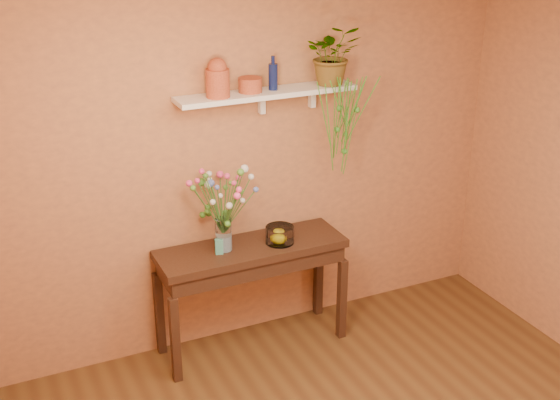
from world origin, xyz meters
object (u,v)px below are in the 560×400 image
at_px(blue_bottle, 273,76).
at_px(glass_bowl, 280,235).
at_px(sideboard, 251,260).
at_px(spider_plant, 333,55).
at_px(glass_vase, 224,237).
at_px(bouquet, 221,192).
at_px(terracotta_jug, 218,79).

height_order(blue_bottle, glass_bowl, blue_bottle).
height_order(sideboard, blue_bottle, blue_bottle).
height_order(sideboard, spider_plant, spider_plant).
relative_size(glass_vase, glass_bowl, 1.17).
bearing_deg(glass_bowl, bouquet, 171.89).
distance_m(blue_bottle, glass_vase, 1.18).
xyz_separation_m(bouquet, glass_bowl, (0.42, -0.06, -0.39)).
distance_m(terracotta_jug, bouquet, 0.78).
bearing_deg(terracotta_jug, bouquet, -110.88).
relative_size(glass_vase, bouquet, 0.47).
bearing_deg(glass_vase, bouquet, -175.72).
distance_m(sideboard, terracotta_jug, 1.36).
relative_size(sideboard, bouquet, 2.64).
bearing_deg(sideboard, spider_plant, 7.27).
xyz_separation_m(sideboard, bouquet, (-0.21, 0.01, 0.57)).
height_order(bouquet, glass_bowl, bouquet).
relative_size(sideboard, glass_vase, 5.68).
bearing_deg(bouquet, glass_bowl, -8.11).
distance_m(spider_plant, glass_vase, 1.50).
bearing_deg(bouquet, glass_vase, 4.28).
height_order(sideboard, terracotta_jug, terracotta_jug).
relative_size(spider_plant, bouquet, 0.81).
xyz_separation_m(glass_vase, bouquet, (-0.01, -0.00, 0.34)).
height_order(spider_plant, glass_vase, spider_plant).
relative_size(spider_plant, glass_vase, 1.74).
height_order(sideboard, bouquet, bouquet).
xyz_separation_m(spider_plant, bouquet, (-0.89, -0.07, -0.86)).
height_order(terracotta_jug, spider_plant, spider_plant).
relative_size(sideboard, blue_bottle, 5.87).
distance_m(spider_plant, bouquet, 1.24).
distance_m(spider_plant, glass_bowl, 1.34).
bearing_deg(glass_bowl, terracotta_jug, 161.07).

